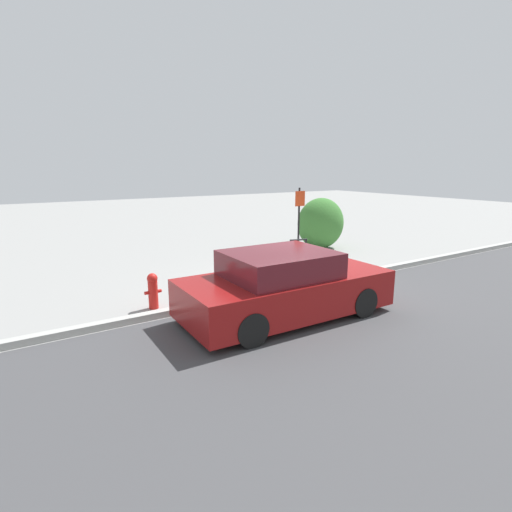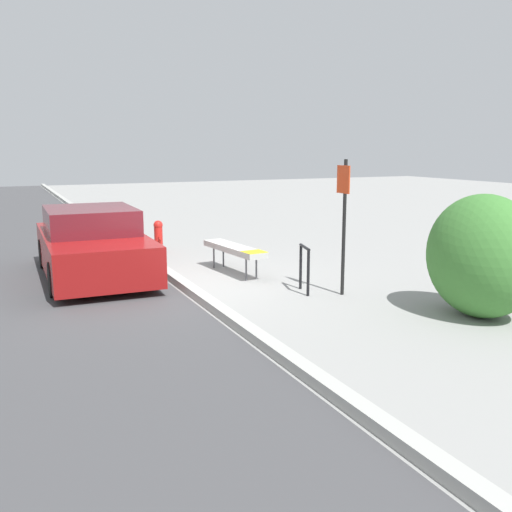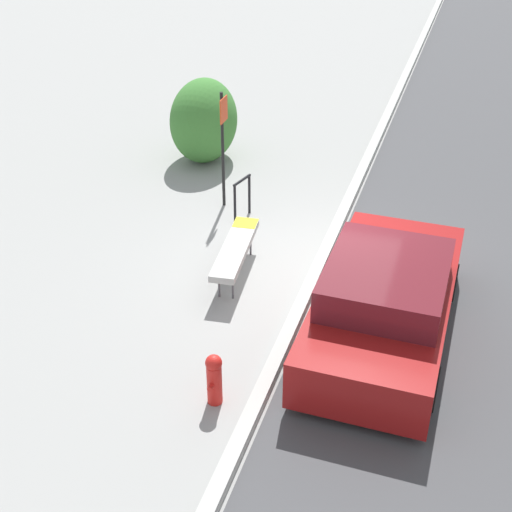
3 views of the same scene
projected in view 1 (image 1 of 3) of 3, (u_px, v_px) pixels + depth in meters
ground_plane at (297, 289)px, 9.79m from camera, size 60.00×60.00×0.00m
curb at (298, 286)px, 9.77m from camera, size 60.00×0.20×0.13m
bench at (254, 261)px, 10.50m from camera, size 1.97×0.61×0.57m
bike_rack at (298, 250)px, 11.93m from camera, size 0.55×0.18×0.83m
sign_post at (299, 218)px, 12.37m from camera, size 0.36×0.08×2.30m
fire_hydrant at (153, 290)px, 8.36m from camera, size 0.36×0.22×0.77m
shrub_hedge at (321, 223)px, 14.44m from camera, size 1.82×1.42×1.84m
parked_car_near at (284, 287)px, 7.85m from camera, size 4.21×1.91×1.34m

